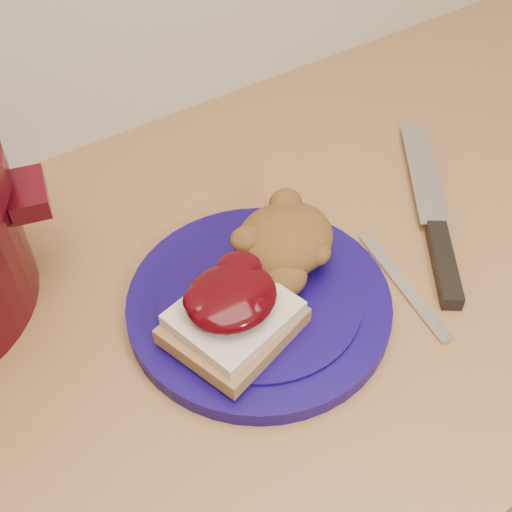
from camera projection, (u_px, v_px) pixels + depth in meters
base_cabinet at (225, 501)px, 0.96m from camera, size 4.00×0.60×0.86m
plate at (259, 303)px, 0.61m from camera, size 0.29×0.29×0.02m
sandwich at (233, 312)px, 0.56m from camera, size 0.13×0.12×0.05m
stuffing_mound at (284, 239)px, 0.62m from camera, size 0.12×0.11×0.05m
chef_knife at (438, 236)px, 0.67m from camera, size 0.19×0.25×0.02m
butter_knife at (402, 284)px, 0.63m from camera, size 0.04×0.15×0.00m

